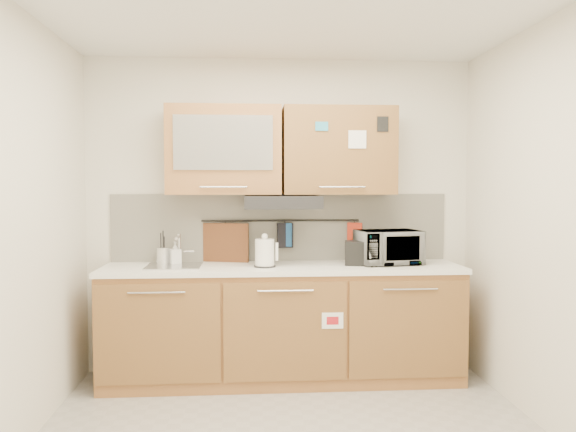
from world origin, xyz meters
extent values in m
plane|color=silver|center=(0.00, 1.50, 1.30)|extent=(3.20, 0.00, 3.20)
plane|color=silver|center=(-1.60, 0.00, 1.30)|extent=(0.00, 3.00, 3.00)
plane|color=silver|center=(1.60, 0.00, 1.30)|extent=(0.00, 3.00, 3.00)
cube|color=#A96F3C|center=(0.00, 1.20, 0.44)|extent=(2.80, 0.60, 0.88)
cube|color=black|center=(0.00, 1.20, 0.05)|extent=(2.80, 0.54, 0.10)
cube|color=brown|center=(-0.93, 0.89, 0.47)|extent=(0.91, 0.02, 0.74)
cylinder|color=silver|center=(-0.93, 0.86, 0.78)|extent=(0.41, 0.01, 0.01)
cube|color=brown|center=(0.00, 0.89, 0.47)|extent=(0.91, 0.02, 0.74)
cylinder|color=silver|center=(0.00, 0.86, 0.78)|extent=(0.41, 0.01, 0.01)
cube|color=brown|center=(0.93, 0.89, 0.47)|extent=(0.91, 0.02, 0.74)
cylinder|color=silver|center=(0.93, 0.86, 0.78)|extent=(0.41, 0.01, 0.01)
cube|color=white|center=(0.00, 1.19, 0.90)|extent=(2.82, 0.62, 0.04)
cube|color=silver|center=(0.00, 1.49, 1.20)|extent=(2.80, 0.02, 0.56)
cube|color=#A96F3C|center=(-0.46, 1.32, 1.83)|extent=(0.90, 0.35, 0.70)
cube|color=silver|center=(-0.46, 1.14, 1.88)|extent=(0.76, 0.02, 0.42)
cube|color=brown|center=(0.46, 1.32, 1.83)|extent=(0.90, 0.35, 0.70)
cube|color=white|center=(0.58, 1.14, 1.91)|extent=(0.14, 0.00, 0.14)
cube|color=black|center=(0.00, 1.25, 1.42)|extent=(0.60, 0.46, 0.10)
cube|color=silver|center=(-0.85, 1.20, 0.92)|extent=(0.42, 0.40, 0.03)
cylinder|color=silver|center=(-0.83, 1.36, 1.04)|extent=(0.03, 0.03, 0.24)
cylinder|color=silver|center=(-0.83, 1.28, 1.14)|extent=(0.02, 0.18, 0.02)
cylinder|color=black|center=(0.00, 1.45, 1.26)|extent=(1.30, 0.02, 0.02)
cylinder|color=silver|center=(-0.95, 1.33, 0.99)|extent=(0.14, 0.14, 0.14)
cylinder|color=black|center=(-0.97, 1.34, 1.05)|extent=(0.01, 0.01, 0.25)
cylinder|color=black|center=(-0.94, 1.32, 1.03)|extent=(0.01, 0.01, 0.23)
cylinder|color=black|center=(-0.95, 1.35, 1.06)|extent=(0.01, 0.01, 0.27)
cylinder|color=black|center=(-0.97, 1.31, 1.02)|extent=(0.01, 0.01, 0.20)
cylinder|color=white|center=(-0.15, 1.13, 1.03)|extent=(0.16, 0.16, 0.22)
sphere|color=white|center=(-0.15, 1.13, 1.16)|extent=(0.05, 0.05, 0.05)
cube|color=white|center=(-0.05, 1.13, 1.04)|extent=(0.02, 0.03, 0.14)
cylinder|color=black|center=(-0.15, 1.13, 0.93)|extent=(0.17, 0.17, 0.01)
cube|color=black|center=(0.62, 1.17, 1.02)|extent=(0.28, 0.20, 0.19)
cube|color=black|center=(0.58, 1.18, 1.10)|extent=(0.09, 0.12, 0.01)
cube|color=black|center=(0.66, 1.16, 1.10)|extent=(0.09, 0.12, 0.01)
imported|color=#999999|center=(0.85, 1.21, 1.06)|extent=(0.54, 0.41, 0.27)
imported|color=#999999|center=(-0.86, 1.32, 1.01)|extent=(0.11, 0.11, 0.18)
cube|color=brown|center=(-0.46, 1.44, 1.00)|extent=(0.38, 0.13, 0.47)
cube|color=#1F5191|center=(0.03, 1.44, 1.14)|extent=(0.12, 0.07, 0.19)
cube|color=black|center=(0.03, 1.44, 1.14)|extent=(0.14, 0.05, 0.21)
cube|color=#B12B17|center=(0.62, 1.44, 1.16)|extent=(0.12, 0.07, 0.15)
camera|label=1|loc=(-0.27, -3.20, 1.55)|focal=35.00mm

